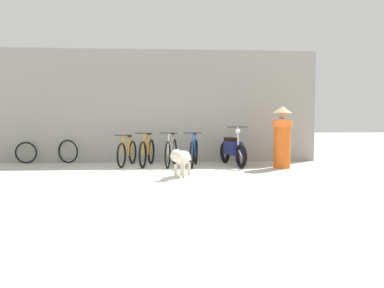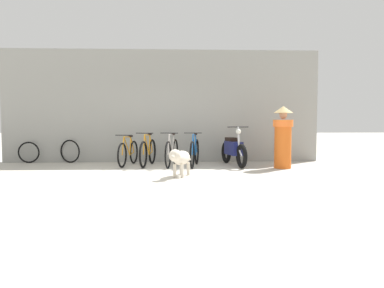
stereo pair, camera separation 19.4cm
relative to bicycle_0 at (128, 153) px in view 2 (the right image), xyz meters
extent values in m
plane|color=#B7B2A5|center=(0.89, -2.15, -0.35)|extent=(60.00, 60.00, 0.00)
cube|color=gray|center=(0.89, 0.98, 1.30)|extent=(9.33, 0.20, 3.31)
torus|color=black|center=(-0.10, -0.47, -0.02)|extent=(0.18, 0.65, 0.66)
torus|color=black|center=(0.10, 0.47, -0.02)|extent=(0.18, 0.65, 0.66)
cylinder|color=orange|center=(-0.02, -0.11, 0.19)|extent=(0.13, 0.47, 0.54)
cylinder|color=orange|center=(0.03, 0.16, 0.17)|extent=(0.05, 0.13, 0.50)
cylinder|color=orange|center=(-0.01, -0.06, 0.44)|extent=(0.14, 0.55, 0.06)
cylinder|color=orange|center=(0.06, 0.29, -0.05)|extent=(0.10, 0.36, 0.08)
cylinder|color=orange|center=(0.07, 0.34, 0.20)|extent=(0.09, 0.29, 0.46)
cylinder|color=orange|center=(-0.08, -0.40, 0.21)|extent=(0.06, 0.17, 0.48)
cube|color=black|center=(0.04, 0.21, 0.45)|extent=(0.11, 0.19, 0.05)
cylinder|color=black|center=(-0.07, -0.33, 0.49)|extent=(0.46, 0.12, 0.02)
torus|color=black|center=(0.46, -0.57, 0.00)|extent=(0.18, 0.70, 0.70)
torus|color=black|center=(0.63, 0.37, 0.00)|extent=(0.18, 0.70, 0.70)
cylinder|color=orange|center=(0.52, -0.21, 0.23)|extent=(0.11, 0.47, 0.58)
cylinder|color=orange|center=(0.57, 0.06, 0.21)|extent=(0.05, 0.13, 0.53)
cylinder|color=orange|center=(0.53, -0.16, 0.49)|extent=(0.13, 0.55, 0.06)
cylinder|color=orange|center=(0.60, 0.19, -0.03)|extent=(0.09, 0.36, 0.08)
cylinder|color=orange|center=(0.60, 0.24, 0.24)|extent=(0.08, 0.29, 0.49)
cylinder|color=orange|center=(0.47, -0.50, 0.25)|extent=(0.06, 0.17, 0.52)
cube|color=black|center=(0.58, 0.11, 0.50)|extent=(0.10, 0.19, 0.05)
cylinder|color=black|center=(0.48, -0.43, 0.55)|extent=(0.46, 0.11, 0.02)
torus|color=black|center=(1.10, -0.70, 0.00)|extent=(0.17, 0.70, 0.71)
torus|color=black|center=(1.28, 0.33, 0.00)|extent=(0.17, 0.70, 0.71)
cylinder|color=beige|center=(1.17, -0.30, 0.23)|extent=(0.12, 0.51, 0.58)
cylinder|color=beige|center=(1.22, -0.01, 0.21)|extent=(0.05, 0.13, 0.54)
cylinder|color=beige|center=(1.18, -0.25, 0.50)|extent=(0.13, 0.60, 0.06)
cylinder|color=beige|center=(1.25, 0.13, -0.02)|extent=(0.10, 0.39, 0.08)
cylinder|color=beige|center=(1.26, 0.19, 0.24)|extent=(0.08, 0.31, 0.49)
cylinder|color=beige|center=(1.11, -0.62, 0.26)|extent=(0.06, 0.19, 0.52)
cube|color=black|center=(1.23, 0.04, 0.51)|extent=(0.10, 0.19, 0.05)
cylinder|color=black|center=(1.12, -0.54, 0.55)|extent=(0.46, 0.11, 0.02)
torus|color=black|center=(1.71, -0.75, 0.00)|extent=(0.17, 0.71, 0.71)
torus|color=black|center=(1.88, 0.21, 0.00)|extent=(0.17, 0.71, 0.71)
cylinder|color=#1959A5|center=(1.78, -0.38, 0.23)|extent=(0.11, 0.48, 0.58)
cylinder|color=#1959A5|center=(1.83, -0.10, 0.22)|extent=(0.05, 0.13, 0.54)
cylinder|color=#1959A5|center=(1.79, -0.33, 0.50)|extent=(0.13, 0.55, 0.06)
cylinder|color=#1959A5|center=(1.85, 0.03, -0.02)|extent=(0.09, 0.37, 0.08)
cylinder|color=#1959A5|center=(1.86, 0.08, 0.24)|extent=(0.08, 0.29, 0.49)
cylinder|color=#1959A5|center=(1.72, -0.68, 0.26)|extent=(0.06, 0.17, 0.52)
cube|color=black|center=(1.84, -0.06, 0.51)|extent=(0.10, 0.19, 0.05)
cylinder|color=black|center=(1.74, -0.60, 0.56)|extent=(0.46, 0.10, 0.02)
torus|color=black|center=(2.99, -0.72, -0.04)|extent=(0.23, 0.64, 0.63)
torus|color=black|center=(2.75, 0.48, -0.04)|extent=(0.23, 0.64, 0.63)
cube|color=navy|center=(2.87, -0.12, 0.13)|extent=(0.42, 0.82, 0.36)
cube|color=black|center=(2.84, 0.02, 0.36)|extent=(0.33, 0.54, 0.10)
cylinder|color=silver|center=(2.94, -0.49, 0.42)|extent=(0.08, 0.15, 0.59)
cylinder|color=silver|center=(2.97, -0.63, 0.05)|extent=(0.08, 0.21, 0.19)
cylinder|color=black|center=(2.93, -0.45, 0.71)|extent=(0.57, 0.14, 0.03)
sphere|color=silver|center=(2.94, -0.48, 0.59)|extent=(0.16, 0.16, 0.14)
ellipsoid|color=beige|center=(1.42, -2.06, 0.06)|extent=(0.53, 0.75, 0.31)
cylinder|color=beige|center=(1.43, -2.28, -0.20)|extent=(0.09, 0.09, 0.29)
cylinder|color=beige|center=(1.27, -2.22, -0.20)|extent=(0.09, 0.09, 0.29)
cylinder|color=beige|center=(1.57, -1.89, -0.20)|extent=(0.09, 0.09, 0.29)
cylinder|color=beige|center=(1.41, -1.83, -0.20)|extent=(0.09, 0.09, 0.29)
sphere|color=beige|center=(1.28, -2.44, 0.14)|extent=(0.34, 0.34, 0.27)
ellipsoid|color=beige|center=(1.24, -2.55, 0.12)|extent=(0.15, 0.17, 0.10)
cylinder|color=beige|center=(1.58, -1.62, 0.03)|extent=(0.15, 0.29, 0.17)
cylinder|color=orange|center=(4.04, -0.75, 0.27)|extent=(0.46, 0.46, 1.25)
cylinder|color=orange|center=(4.04, -0.75, 0.81)|extent=(0.54, 0.54, 0.18)
sphere|color=tan|center=(4.04, -0.75, 1.02)|extent=(0.21, 0.21, 0.20)
cone|color=tan|center=(4.04, -0.75, 1.16)|extent=(0.53, 0.53, 0.17)
torus|color=black|center=(-2.95, 0.74, -0.04)|extent=(0.62, 0.05, 0.62)
torus|color=black|center=(-1.77, 0.73, -0.01)|extent=(0.64, 0.30, 0.67)
camera|label=1|loc=(1.10, -10.21, 0.87)|focal=35.00mm
camera|label=2|loc=(1.29, -10.22, 0.87)|focal=35.00mm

